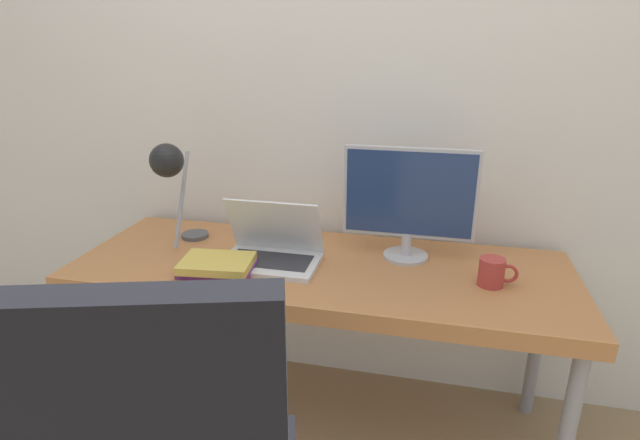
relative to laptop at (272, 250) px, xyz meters
The scene contains 8 objects.
wall_back 0.70m from the laptop, 67.13° to the left, with size 8.00×0.05×2.60m.
desk 0.21m from the laptop, ahead, with size 1.78×0.64×0.71m.
laptop is the anchor object (origin of this frame).
monitor 0.53m from the laptop, 18.61° to the left, with size 0.47×0.17×0.41m.
desk_lamp 0.47m from the laptop, behind, with size 0.12×0.27×0.42m.
book_stack 0.20m from the laptop, 139.82° to the right, with size 0.26×0.20×0.05m.
tv_remote 0.26m from the laptop, 95.28° to the right, with size 0.10×0.14×0.02m.
mug 0.76m from the laptop, ahead, with size 0.13×0.08×0.09m.
Camera 1 is at (0.37, -1.29, 1.47)m, focal length 28.00 mm.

